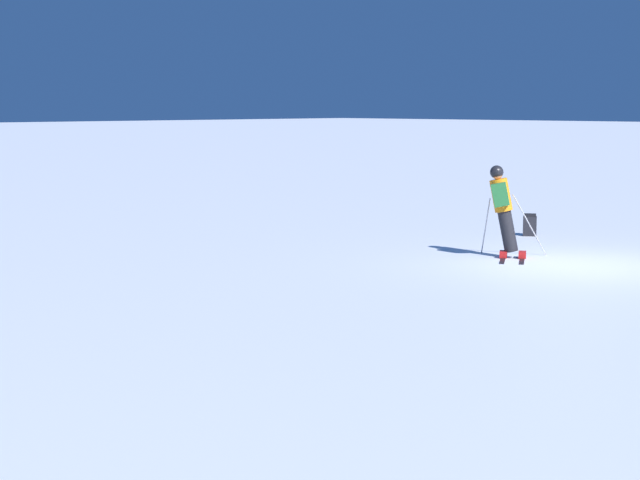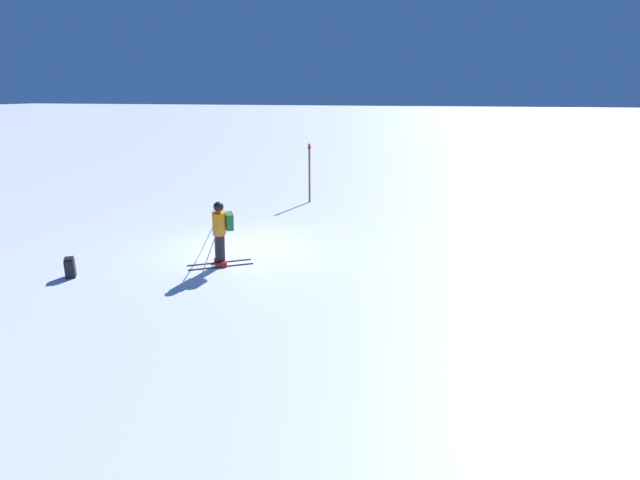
{
  "view_description": "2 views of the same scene",
  "coord_description": "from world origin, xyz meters",
  "views": [
    {
      "loc": [
        -10.35,
        17.03,
        2.94
      ],
      "look_at": [
        1.71,
        4.95,
        0.77
      ],
      "focal_mm": 60.0,
      "sensor_mm": 36.0,
      "label": 1
    },
    {
      "loc": [
        12.79,
        5.74,
        4.41
      ],
      "look_at": [
        2.35,
        2.98,
        1.19
      ],
      "focal_mm": 28.0,
      "sensor_mm": 36.0,
      "label": 2
    }
  ],
  "objects": [
    {
      "name": "ground_plane",
      "position": [
        0.0,
        0.0,
        0.0
      ],
      "size": [
        300.0,
        300.0,
        0.0
      ],
      "primitive_type": "plane",
      "color": "white"
    },
    {
      "name": "spare_backpack",
      "position": [
        3.17,
        -3.19,
        0.24
      ],
      "size": [
        0.37,
        0.35,
        0.5
      ],
      "rotation": [
        0.0,
        0.0,
        0.6
      ],
      "color": "black",
      "rests_on": "ground"
    },
    {
      "name": "skier",
      "position": [
        1.56,
        0.13,
        1.0
      ],
      "size": [
        1.5,
        1.66,
        1.81
      ],
      "rotation": [
        0.0,
        0.0,
        0.58
      ],
      "color": "black",
      "rests_on": "ground"
    }
  ]
}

